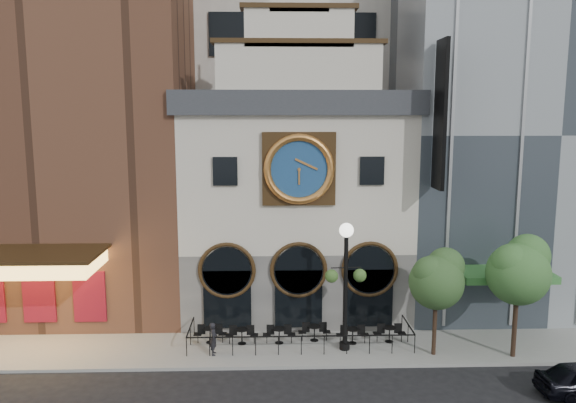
{
  "coord_description": "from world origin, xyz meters",
  "views": [
    {
      "loc": [
        -1.38,
        -23.39,
        11.23
      ],
      "look_at": [
        -0.47,
        6.0,
        6.61
      ],
      "focal_mm": 35.0,
      "sensor_mm": 36.0,
      "label": 1
    }
  ],
  "objects_px": {
    "bistro_4": "(353,334)",
    "tree_right": "(519,269)",
    "bistro_1": "(242,335)",
    "tree_left": "(437,278)",
    "pedestrian": "(214,339)",
    "bistro_3": "(314,332)",
    "lamppost": "(346,272)",
    "bistro_2": "(279,334)",
    "bistro_5": "(389,333)",
    "bistro_0": "(210,334)"
  },
  "relations": [
    {
      "from": "lamppost",
      "to": "tree_left",
      "type": "xyz_separation_m",
      "value": [
        4.12,
        -0.64,
        -0.11
      ]
    },
    {
      "from": "bistro_2",
      "to": "bistro_3",
      "type": "relative_size",
      "value": 1.0
    },
    {
      "from": "bistro_4",
      "to": "bistro_5",
      "type": "relative_size",
      "value": 1.0
    },
    {
      "from": "tree_left",
      "to": "bistro_2",
      "type": "bearing_deg",
      "value": 168.72
    },
    {
      "from": "bistro_3",
      "to": "bistro_1",
      "type": "bearing_deg",
      "value": -175.46
    },
    {
      "from": "bistro_5",
      "to": "pedestrian",
      "type": "relative_size",
      "value": 1.03
    },
    {
      "from": "pedestrian",
      "to": "tree_right",
      "type": "height_order",
      "value": "tree_right"
    },
    {
      "from": "bistro_0",
      "to": "pedestrian",
      "type": "xyz_separation_m",
      "value": [
        0.3,
        -1.35,
        0.3
      ]
    },
    {
      "from": "bistro_4",
      "to": "tree_right",
      "type": "bearing_deg",
      "value": -12.52
    },
    {
      "from": "pedestrian",
      "to": "bistro_3",
      "type": "bearing_deg",
      "value": -76.65
    },
    {
      "from": "bistro_1",
      "to": "tree_right",
      "type": "xyz_separation_m",
      "value": [
        12.63,
        -1.74,
        3.7
      ]
    },
    {
      "from": "bistro_3",
      "to": "pedestrian",
      "type": "bearing_deg",
      "value": -163.2
    },
    {
      "from": "tree_left",
      "to": "bistro_5",
      "type": "bearing_deg",
      "value": 141.87
    },
    {
      "from": "tree_right",
      "to": "bistro_4",
      "type": "bearing_deg",
      "value": 167.48
    },
    {
      "from": "bistro_2",
      "to": "tree_left",
      "type": "distance_m",
      "value": 8.03
    },
    {
      "from": "pedestrian",
      "to": "bistro_1",
      "type": "bearing_deg",
      "value": -50.41
    },
    {
      "from": "lamppost",
      "to": "tree_left",
      "type": "height_order",
      "value": "lamppost"
    },
    {
      "from": "bistro_1",
      "to": "tree_left",
      "type": "xyz_separation_m",
      "value": [
        9.02,
        -1.42,
        3.21
      ]
    },
    {
      "from": "bistro_2",
      "to": "lamppost",
      "type": "xyz_separation_m",
      "value": [
        3.1,
        -0.8,
        3.32
      ]
    },
    {
      "from": "bistro_3",
      "to": "tree_left",
      "type": "bearing_deg",
      "value": -17.26
    },
    {
      "from": "bistro_4",
      "to": "pedestrian",
      "type": "height_order",
      "value": "pedestrian"
    },
    {
      "from": "bistro_1",
      "to": "bistro_5",
      "type": "distance_m",
      "value": 7.21
    },
    {
      "from": "pedestrian",
      "to": "lamppost",
      "type": "height_order",
      "value": "lamppost"
    },
    {
      "from": "bistro_5",
      "to": "tree_left",
      "type": "xyz_separation_m",
      "value": [
        1.81,
        -1.42,
        3.21
      ]
    },
    {
      "from": "pedestrian",
      "to": "bistro_4",
      "type": "bearing_deg",
      "value": -84.52
    },
    {
      "from": "bistro_3",
      "to": "bistro_2",
      "type": "bearing_deg",
      "value": -171.45
    },
    {
      "from": "bistro_4",
      "to": "tree_left",
      "type": "distance_m",
      "value": 5.02
    },
    {
      "from": "bistro_2",
      "to": "tree_right",
      "type": "relative_size",
      "value": 0.28
    },
    {
      "from": "bistro_5",
      "to": "tree_right",
      "type": "bearing_deg",
      "value": -17.8
    },
    {
      "from": "bistro_2",
      "to": "pedestrian",
      "type": "height_order",
      "value": "pedestrian"
    },
    {
      "from": "bistro_3",
      "to": "pedestrian",
      "type": "height_order",
      "value": "pedestrian"
    },
    {
      "from": "bistro_0",
      "to": "pedestrian",
      "type": "height_order",
      "value": "pedestrian"
    },
    {
      "from": "bistro_1",
      "to": "bistro_4",
      "type": "xyz_separation_m",
      "value": [
        5.38,
        -0.13,
        0.0
      ]
    },
    {
      "from": "bistro_1",
      "to": "bistro_2",
      "type": "relative_size",
      "value": 1.0
    },
    {
      "from": "pedestrian",
      "to": "bistro_0",
      "type": "bearing_deg",
      "value": 9.28
    },
    {
      "from": "bistro_1",
      "to": "bistro_5",
      "type": "xyz_separation_m",
      "value": [
        7.21,
        0.0,
        0.0
      ]
    },
    {
      "from": "bistro_1",
      "to": "tree_right",
      "type": "bearing_deg",
      "value": -7.82
    },
    {
      "from": "bistro_4",
      "to": "tree_left",
      "type": "bearing_deg",
      "value": -19.54
    },
    {
      "from": "bistro_3",
      "to": "tree_right",
      "type": "bearing_deg",
      "value": -12.53
    },
    {
      "from": "bistro_4",
      "to": "bistro_3",
      "type": "bearing_deg",
      "value": 167.44
    },
    {
      "from": "bistro_4",
      "to": "lamppost",
      "type": "height_order",
      "value": "lamppost"
    },
    {
      "from": "bistro_4",
      "to": "bistro_5",
      "type": "xyz_separation_m",
      "value": [
        1.83,
        0.13,
        0.0
      ]
    },
    {
      "from": "lamppost",
      "to": "bistro_0",
      "type": "bearing_deg",
      "value": 168.72
    },
    {
      "from": "bistro_1",
      "to": "tree_left",
      "type": "bearing_deg",
      "value": -8.93
    },
    {
      "from": "lamppost",
      "to": "tree_right",
      "type": "distance_m",
      "value": 7.79
    },
    {
      "from": "bistro_2",
      "to": "tree_left",
      "type": "relative_size",
      "value": 0.32
    },
    {
      "from": "bistro_0",
      "to": "bistro_3",
      "type": "height_order",
      "value": "same"
    },
    {
      "from": "pedestrian",
      "to": "bistro_2",
      "type": "bearing_deg",
      "value": -72.24
    },
    {
      "from": "bistro_4",
      "to": "pedestrian",
      "type": "relative_size",
      "value": 1.03
    },
    {
      "from": "bistro_5",
      "to": "tree_right",
      "type": "xyz_separation_m",
      "value": [
        5.42,
        -1.74,
        3.7
      ]
    }
  ]
}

